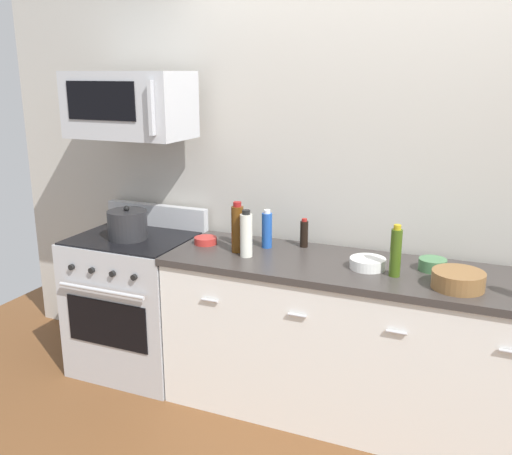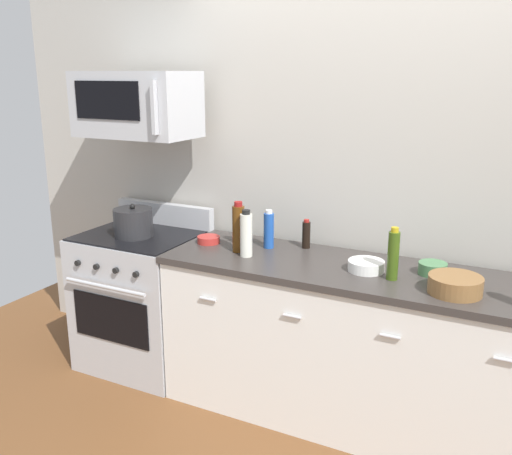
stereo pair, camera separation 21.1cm
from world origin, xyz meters
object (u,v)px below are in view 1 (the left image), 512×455
object	(u,v)px
bottle_soda_blue	(267,230)
bottle_olive_oil	(396,252)
bowl_green_glaze	(433,264)
bottle_dish_soap	(237,229)
bowl_white_ceramic	(368,263)
bottle_wine_amber	(237,228)
range_oven	(137,302)
stockpot	(127,225)
bowl_wooden_salad	(458,279)
bottle_vinegar_white	(246,235)
bottle_soy_sauce_dark	(304,234)
bowl_red_small	(206,240)
microwave	(130,105)

from	to	relation	value
bottle_soda_blue	bottle_olive_oil	bearing A→B (deg)	-14.28
bottle_olive_oil	bowl_green_glaze	xyz separation A→B (m)	(0.17, 0.17, -0.10)
bottle_soda_blue	bottle_dish_soap	size ratio (longest dim) A/B	1.18
bowl_white_ceramic	bottle_wine_amber	bearing A→B (deg)	-179.46
range_oven	stockpot	distance (m)	0.55
bottle_olive_oil	bottle_soda_blue	bearing A→B (deg)	165.72
bottle_wine_amber	bowl_wooden_salad	xyz separation A→B (m)	(1.24, -0.11, -0.10)
range_oven	bottle_vinegar_white	distance (m)	1.02
bottle_soy_sauce_dark	stockpot	xyz separation A→B (m)	(-1.08, -0.28, 0.01)
bottle_wine_amber	bowl_wooden_salad	bearing A→B (deg)	-5.07
bowl_white_ceramic	bottle_soy_sauce_dark	bearing A→B (deg)	151.67
bowl_wooden_salad	bowl_white_ceramic	bearing A→B (deg)	165.98
bottle_vinegar_white	bottle_soy_sauce_dark	bearing A→B (deg)	50.72
bottle_wine_amber	bowl_red_small	bearing A→B (deg)	165.07
bottle_dish_soap	bottle_soy_sauce_dark	xyz separation A→B (m)	(0.39, 0.11, -0.01)
bottle_vinegar_white	bottle_olive_oil	size ratio (longest dim) A/B	0.99
bottle_wine_amber	bottle_soy_sauce_dark	distance (m)	0.41
bottle_olive_oil	bowl_white_ceramic	world-z (taller)	bottle_olive_oil
bottle_soda_blue	bottle_soy_sauce_dark	size ratio (longest dim) A/B	1.33
range_oven	bottle_olive_oil	bearing A→B (deg)	-2.70
microwave	bottle_vinegar_white	size ratio (longest dim) A/B	2.72
bottle_olive_oil	bowl_red_small	size ratio (longest dim) A/B	1.97
range_oven	bottle_soda_blue	xyz separation A→B (m)	(0.88, 0.12, 0.56)
bottle_soy_sauce_dark	bowl_white_ceramic	world-z (taller)	bottle_soy_sauce_dark
bottle_soda_blue	bowl_wooden_salad	distance (m)	1.14
bottle_wine_amber	bowl_green_glaze	world-z (taller)	bottle_wine_amber
range_oven	bottle_olive_oil	distance (m)	1.77
bottle_dish_soap	bottle_soy_sauce_dark	bearing A→B (deg)	14.92
bottle_olive_oil	range_oven	bearing A→B (deg)	177.30
bottle_dish_soap	bottle_soy_sauce_dark	world-z (taller)	bottle_dish_soap
bowl_wooden_salad	bowl_red_small	distance (m)	1.50
bottle_vinegar_white	bowl_white_ceramic	distance (m)	0.70
bottle_vinegar_white	stockpot	distance (m)	0.83
bottle_vinegar_white	bottle_dish_soap	size ratio (longest dim) A/B	1.38
bottle_vinegar_white	bottle_olive_oil	bearing A→B (deg)	0.13
microwave	bowl_white_ceramic	xyz separation A→B (m)	(1.52, -0.06, -0.80)
bottle_dish_soap	bowl_red_small	size ratio (longest dim) A/B	1.42
bottle_wine_amber	stockpot	xyz separation A→B (m)	(-0.75, -0.03, -0.05)
microwave	bottle_dish_soap	xyz separation A→B (m)	(0.69, 0.07, -0.74)
bottle_dish_soap	microwave	bearing A→B (deg)	-174.00
bowl_red_small	stockpot	xyz separation A→B (m)	(-0.50, -0.10, 0.07)
bottle_wine_amber	bottle_vinegar_white	bearing A→B (deg)	-35.49
bottle_wine_amber	bottle_vinegar_white	size ratio (longest dim) A/B	1.10
bottle_soy_sauce_dark	bowl_white_ceramic	xyz separation A→B (m)	(0.44, -0.24, -0.05)
range_oven	bowl_green_glaze	bearing A→B (deg)	2.81
bottle_wine_amber	bottle_dish_soap	xyz separation A→B (m)	(-0.06, 0.14, -0.05)
bottle_wine_amber	bottle_soda_blue	bearing A→B (deg)	48.93
microwave	bowl_white_ceramic	distance (m)	1.72
bowl_red_small	bottle_vinegar_white	bearing A→B (deg)	-20.68
bottle_wine_amber	bottle_soda_blue	distance (m)	0.20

